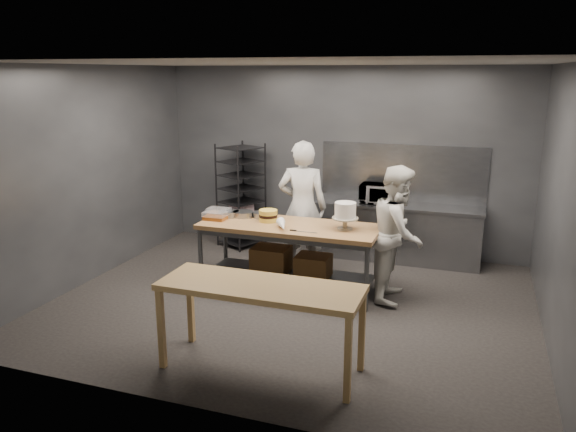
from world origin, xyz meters
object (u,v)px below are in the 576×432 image
at_px(speed_rack, 241,196).
at_px(chef_right, 398,233).
at_px(near_counter, 261,293).
at_px(layer_cake, 268,216).
at_px(chef_behind, 302,207).
at_px(work_table, 289,249).
at_px(frosted_cake_stand, 345,212).
at_px(microwave, 378,194).

relative_size(speed_rack, chef_right, 0.99).
relative_size(near_counter, speed_rack, 1.14).
xyz_separation_m(chef_right, layer_cake, (-1.75, -0.11, 0.12)).
bearing_deg(chef_behind, work_table, 84.47).
distance_m(speed_rack, frosted_cake_stand, 2.76).
relative_size(microwave, frosted_cake_stand, 1.52).
distance_m(near_counter, chef_behind, 2.92).
bearing_deg(frosted_cake_stand, speed_rack, 143.07).
xyz_separation_m(chef_right, microwave, (-0.55, 1.57, 0.17)).
distance_m(speed_rack, microwave, 2.32).
distance_m(near_counter, layer_cake, 2.31).
bearing_deg(near_counter, work_table, 101.73).
bearing_deg(speed_rack, chef_right, -27.50).
relative_size(near_counter, microwave, 3.69).
relative_size(work_table, chef_right, 1.36).
bearing_deg(microwave, layer_cake, -125.42).
bearing_deg(work_table, layer_cake, 170.67).
xyz_separation_m(near_counter, speed_rack, (-1.87, 3.77, 0.04)).
bearing_deg(layer_cake, work_table, -9.33).
relative_size(speed_rack, microwave, 3.23).
bearing_deg(frosted_cake_stand, layer_cake, 177.28).
distance_m(near_counter, microwave, 3.88).
bearing_deg(layer_cake, speed_rack, 124.82).
bearing_deg(speed_rack, work_table, -49.11).
distance_m(near_counter, speed_rack, 4.21).
relative_size(microwave, layer_cake, 2.17).
bearing_deg(work_table, near_counter, -78.27).
bearing_deg(microwave, chef_right, -70.60).
distance_m(chef_right, frosted_cake_stand, 0.73).
relative_size(chef_behind, chef_right, 1.11).
bearing_deg(microwave, work_table, -116.86).
bearing_deg(chef_right, frosted_cake_stand, 103.81).
xyz_separation_m(chef_behind, layer_cake, (-0.27, -0.70, 0.02)).
height_order(chef_behind, frosted_cake_stand, chef_behind).
distance_m(chef_behind, frosted_cake_stand, 1.12).
xyz_separation_m(near_counter, layer_cake, (-0.76, 2.17, 0.19)).
bearing_deg(chef_right, microwave, 19.47).
height_order(chef_right, microwave, chef_right).
height_order(near_counter, chef_right, chef_right).
height_order(chef_right, frosted_cake_stand, chef_right).
bearing_deg(layer_cake, chef_behind, 69.28).
relative_size(near_counter, chef_behind, 1.02).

